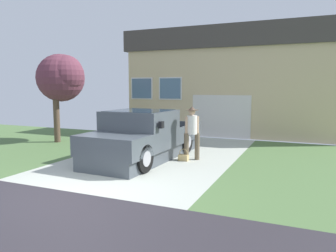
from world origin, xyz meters
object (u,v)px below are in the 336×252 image
object	(u,v)px
front_yard_tree	(63,76)
wheeled_trash_bin	(121,125)
house_with_garage	(241,82)
person_with_hat	(192,130)
handbag	(183,157)
pickup_truck	(141,138)

from	to	relation	value
front_yard_tree	wheeled_trash_bin	world-z (taller)	front_yard_tree
house_with_garage	front_yard_tree	bearing A→B (deg)	-134.36
house_with_garage	front_yard_tree	size ratio (longest dim) A/B	2.90
person_with_hat	handbag	world-z (taller)	person_with_hat
handbag	wheeled_trash_bin	distance (m)	5.87
handbag	wheeled_trash_bin	xyz separation A→B (m)	(-4.58, 3.64, 0.46)
wheeled_trash_bin	front_yard_tree	bearing A→B (deg)	-126.61
pickup_truck	person_with_hat	size ratio (longest dim) A/B	2.94
wheeled_trash_bin	handbag	bearing A→B (deg)	-38.47
front_yard_tree	wheeled_trash_bin	size ratio (longest dim) A/B	3.56
person_with_hat	wheeled_trash_bin	world-z (taller)	person_with_hat
person_with_hat	handbag	xyz separation A→B (m)	(-0.21, -0.20, -0.87)
handbag	front_yard_tree	world-z (taller)	front_yard_tree
person_with_hat	wheeled_trash_bin	bearing A→B (deg)	-74.45
person_with_hat	pickup_truck	bearing A→B (deg)	-17.23
pickup_truck	house_with_garage	world-z (taller)	house_with_garage
pickup_truck	handbag	bearing A→B (deg)	-160.67
front_yard_tree	pickup_truck	bearing A→B (deg)	-21.97
house_with_garage	wheeled_trash_bin	bearing A→B (deg)	-137.46
person_with_hat	front_yard_tree	size ratio (longest dim) A/B	0.46
wheeled_trash_bin	house_with_garage	bearing A→B (deg)	42.54
person_with_hat	wheeled_trash_bin	xyz separation A→B (m)	(-4.80, 3.44, -0.41)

